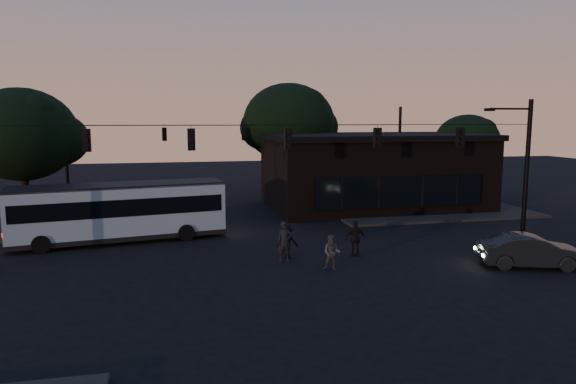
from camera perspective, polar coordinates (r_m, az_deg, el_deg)
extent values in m
plane|color=black|center=(21.46, 2.32, -9.44)|extent=(120.00, 120.00, 0.00)
cube|color=black|center=(38.45, 14.44, -1.73)|extent=(14.00, 10.00, 0.15)
cube|color=black|center=(35.49, -26.50, -3.14)|extent=(14.00, 10.00, 0.15)
cube|color=black|center=(38.71, 9.26, 2.11)|extent=(15.00, 10.00, 5.00)
cube|color=black|center=(38.53, 9.35, 6.10)|extent=(15.40, 10.40, 0.40)
cube|color=black|center=(34.12, 12.39, 0.04)|extent=(11.50, 0.18, 2.00)
cylinder|color=black|center=(43.02, 0.07, 2.13)|extent=(0.44, 0.44, 4.00)
ellipsoid|color=black|center=(42.79, 0.08, 7.73)|extent=(7.60, 7.60, 6.46)
cylinder|color=black|center=(44.63, 19.08, 1.25)|extent=(0.44, 0.44, 3.00)
ellipsoid|color=black|center=(44.39, 19.27, 5.29)|extent=(5.20, 5.20, 4.42)
cylinder|color=black|center=(34.27, -27.09, -0.63)|extent=(0.44, 0.44, 3.60)
ellipsoid|color=black|center=(33.96, -27.50, 5.69)|extent=(6.40, 6.40, 5.44)
cylinder|color=black|center=(30.08, 24.99, 2.16)|extent=(0.24, 0.24, 7.50)
cylinder|color=black|center=(24.36, 0.00, 7.47)|extent=(26.00, 0.03, 0.03)
cube|color=black|center=(24.11, -21.49, 5.37)|extent=(0.34, 0.30, 1.00)
cube|color=black|center=(23.82, -10.69, 5.76)|extent=(0.34, 0.30, 1.00)
cube|color=black|center=(24.37, 0.00, 5.95)|extent=(0.34, 0.30, 1.00)
cube|color=black|center=(25.71, 9.90, 5.94)|extent=(0.34, 0.30, 1.00)
cube|color=black|center=(27.73, 18.58, 5.79)|extent=(0.34, 0.30, 1.00)
cylinder|color=black|center=(40.64, -23.42, 3.59)|extent=(0.24, 0.24, 7.50)
cylinder|color=black|center=(43.84, 12.25, 4.35)|extent=(0.24, 0.24, 7.50)
cylinder|color=black|center=(40.13, -4.93, 7.40)|extent=(26.00, 0.03, 0.03)
cube|color=black|center=(39.81, -13.57, 6.26)|extent=(0.34, 0.30, 1.00)
cube|color=black|center=(40.15, -4.92, 6.47)|extent=(0.34, 0.30, 1.00)
cube|color=black|center=(41.35, 3.40, 6.53)|extent=(0.34, 0.30, 1.00)
cube|color=#87A0AC|center=(28.63, -18.17, -1.84)|extent=(11.10, 4.23, 2.56)
cube|color=black|center=(28.59, -18.19, -1.35)|extent=(10.68, 4.20, 0.89)
cube|color=black|center=(28.45, -18.28, 0.70)|extent=(11.10, 4.23, 0.15)
cube|color=black|center=(28.89, -18.05, -4.54)|extent=(11.21, 4.31, 0.25)
cylinder|color=black|center=(27.70, -25.75, -5.28)|extent=(0.92, 0.39, 0.89)
cylinder|color=black|center=(30.10, -25.46, -4.24)|extent=(0.92, 0.39, 0.89)
cylinder|color=black|center=(28.06, -11.22, -4.45)|extent=(0.92, 0.39, 0.89)
cylinder|color=black|center=(30.44, -12.09, -3.50)|extent=(0.92, 0.39, 0.89)
imported|color=black|center=(25.05, 25.42, -5.96)|extent=(4.64, 2.77, 1.44)
imported|color=black|center=(23.56, -0.38, -5.53)|extent=(0.67, 0.44, 1.83)
imported|color=#3E3F3A|center=(22.28, 4.89, -6.73)|extent=(0.93, 0.86, 1.55)
imported|color=black|center=(24.57, 7.51, -5.14)|extent=(1.01, 0.42, 1.73)
imported|color=black|center=(24.16, -0.07, -5.49)|extent=(1.17, 0.96, 1.58)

